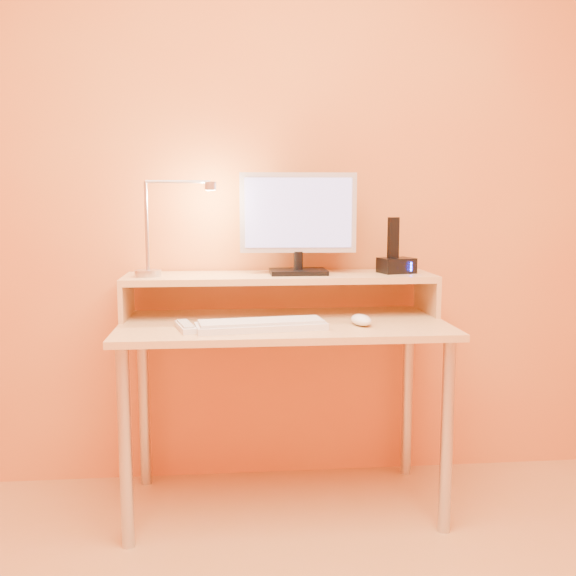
{
  "coord_description": "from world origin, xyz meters",
  "views": [
    {
      "loc": [
        -0.21,
        -1.19,
        1.17
      ],
      "look_at": [
        0.01,
        1.13,
        0.85
      ],
      "focal_mm": 40.66,
      "sensor_mm": 36.0,
      "label": 1
    }
  ],
  "objects": [
    {
      "name": "wall_back",
      "position": [
        0.0,
        1.5,
        1.25
      ],
      "size": [
        3.0,
        0.04,
        2.5
      ],
      "primitive_type": "cube",
      "color": "#D56329",
      "rests_on": "floor"
    },
    {
      "name": "desk_leg_fl",
      "position": [
        -0.55,
        0.93,
        0.35
      ],
      "size": [
        0.04,
        0.04,
        0.69
      ],
      "primitive_type": "cylinder",
      "color": "#B5B6BF",
      "rests_on": "floor"
    },
    {
      "name": "desk_leg_fr",
      "position": [
        0.55,
        0.93,
        0.35
      ],
      "size": [
        0.04,
        0.04,
        0.69
      ],
      "primitive_type": "cylinder",
      "color": "#B5B6BF",
      "rests_on": "floor"
    },
    {
      "name": "desk_leg_bl",
      "position": [
        -0.55,
        1.43,
        0.35
      ],
      "size": [
        0.04,
        0.04,
        0.69
      ],
      "primitive_type": "cylinder",
      "color": "#B5B6BF",
      "rests_on": "floor"
    },
    {
      "name": "desk_leg_br",
      "position": [
        0.55,
        1.43,
        0.35
      ],
      "size": [
        0.04,
        0.04,
        0.69
      ],
      "primitive_type": "cylinder",
      "color": "#B5B6BF",
      "rests_on": "floor"
    },
    {
      "name": "desk_lower",
      "position": [
        0.0,
        1.18,
        0.71
      ],
      "size": [
        1.2,
        0.6,
        0.02
      ],
      "primitive_type": "cube",
      "color": "#EAB379",
      "rests_on": "floor"
    },
    {
      "name": "shelf_riser_left",
      "position": [
        -0.59,
        1.33,
        0.79
      ],
      "size": [
        0.02,
        0.3,
        0.14
      ],
      "primitive_type": "cube",
      "color": "#EAB379",
      "rests_on": "desk_lower"
    },
    {
      "name": "shelf_riser_right",
      "position": [
        0.59,
        1.33,
        0.79
      ],
      "size": [
        0.02,
        0.3,
        0.14
      ],
      "primitive_type": "cube",
      "color": "#EAB379",
      "rests_on": "desk_lower"
    },
    {
      "name": "desk_shelf",
      "position": [
        0.0,
        1.33,
        0.87
      ],
      "size": [
        1.2,
        0.3,
        0.02
      ],
      "primitive_type": "cube",
      "color": "#EAB379",
      "rests_on": "desk_lower"
    },
    {
      "name": "monitor_foot",
      "position": [
        0.07,
        1.33,
        0.89
      ],
      "size": [
        0.22,
        0.16,
        0.02
      ],
      "primitive_type": "cube",
      "color": "black",
      "rests_on": "desk_shelf"
    },
    {
      "name": "monitor_neck",
      "position": [
        0.07,
        1.33,
        0.93
      ],
      "size": [
        0.04,
        0.04,
        0.07
      ],
      "primitive_type": "cylinder",
      "color": "black",
      "rests_on": "monitor_foot"
    },
    {
      "name": "monitor_panel",
      "position": [
        0.07,
        1.34,
        1.12
      ],
      "size": [
        0.45,
        0.06,
        0.31
      ],
      "primitive_type": "cube",
      "rotation": [
        0.0,
        0.0,
        -0.05
      ],
      "color": "#AFAFB6",
      "rests_on": "monitor_neck"
    },
    {
      "name": "monitor_back",
      "position": [
        0.07,
        1.36,
        1.12
      ],
      "size": [
        0.41,
        0.03,
        0.26
      ],
      "primitive_type": "cube",
      "rotation": [
        0.0,
        0.0,
        -0.05
      ],
      "color": "black",
      "rests_on": "monitor_panel"
    },
    {
      "name": "monitor_screen",
      "position": [
        0.07,
        1.32,
        1.12
      ],
      "size": [
        0.41,
        0.02,
        0.27
      ],
      "primitive_type": "cube",
      "rotation": [
        0.0,
        0.0,
        -0.05
      ],
      "color": "#8A8AD3",
      "rests_on": "monitor_panel"
    },
    {
      "name": "lamp_base",
      "position": [
        -0.5,
        1.3,
        0.89
      ],
      "size": [
        0.1,
        0.1,
        0.02
      ],
      "primitive_type": "cylinder",
      "color": "#B5B6BF",
      "rests_on": "desk_shelf"
    },
    {
      "name": "lamp_post",
      "position": [
        -0.5,
        1.3,
        1.07
      ],
      "size": [
        0.01,
        0.01,
        0.33
      ],
      "primitive_type": "cylinder",
      "color": "#B5B6BF",
      "rests_on": "lamp_base"
    },
    {
      "name": "lamp_arm",
      "position": [
        -0.38,
        1.3,
        1.24
      ],
      "size": [
        0.24,
        0.01,
        0.01
      ],
      "primitive_type": "cylinder",
      "rotation": [
        0.0,
        1.57,
        0.0
      ],
      "color": "#B5B6BF",
      "rests_on": "lamp_post"
    },
    {
      "name": "lamp_head",
      "position": [
        -0.26,
        1.3,
        1.22
      ],
      "size": [
        0.04,
        0.04,
        0.03
      ],
      "primitive_type": "cylinder",
      "color": "#B5B6BF",
      "rests_on": "lamp_arm"
    },
    {
      "name": "lamp_bulb",
      "position": [
        -0.26,
        1.3,
        1.2
      ],
      "size": [
        0.03,
        0.03,
        0.0
      ],
      "primitive_type": "cylinder",
      "color": "#FFEAC6",
      "rests_on": "lamp_head"
    },
    {
      "name": "phone_dock",
      "position": [
        0.46,
        1.33,
        0.91
      ],
      "size": [
        0.15,
        0.13,
        0.06
      ],
      "primitive_type": "cube",
      "rotation": [
        0.0,
        0.0,
        0.26
      ],
      "color": "black",
      "rests_on": "desk_shelf"
    },
    {
      "name": "phone_handset",
      "position": [
        0.45,
        1.33,
        1.02
      ],
      "size": [
        0.05,
        0.03,
        0.16
      ],
      "primitive_type": "cube",
      "rotation": [
        0.0,
        0.0,
        0.26
      ],
      "color": "black",
      "rests_on": "phone_dock"
    },
    {
      "name": "phone_led",
      "position": [
        0.51,
        1.28,
        0.91
      ],
      "size": [
        0.01,
        0.0,
        0.04
      ],
      "primitive_type": "cube",
      "color": "#262DFF",
      "rests_on": "phone_dock"
    },
    {
      "name": "keyboard",
      "position": [
        -0.09,
        1.05,
        0.73
      ],
      "size": [
        0.47,
        0.2,
        0.02
      ],
      "primitive_type": "cube",
      "rotation": [
        0.0,
        0.0,
        0.13
      ],
      "color": "silver",
      "rests_on": "desk_lower"
    },
    {
      "name": "mouse",
      "position": [
        0.27,
        1.08,
        0.74
      ],
      "size": [
        0.09,
        0.13,
        0.04
      ],
      "primitive_type": "ellipsoid",
      "rotation": [
        0.0,
        0.0,
        0.19
      ],
      "color": "white",
      "rests_on": "desk_lower"
    },
    {
      "name": "remote_control",
      "position": [
        -0.35,
        1.06,
        0.73
      ],
      "size": [
        0.09,
        0.19,
        0.02
      ],
      "primitive_type": "cube",
      "rotation": [
        0.0,
        0.0,
        0.24
      ],
      "color": "silver",
      "rests_on": "desk_lower"
    }
  ]
}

